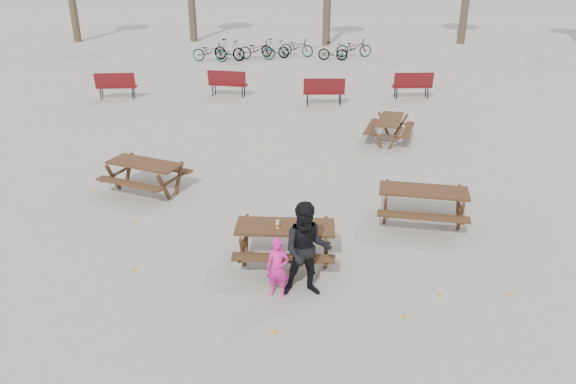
{
  "coord_description": "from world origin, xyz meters",
  "views": [
    {
      "loc": [
        0.52,
        -9.03,
        5.47
      ],
      "look_at": [
        0.0,
        1.0,
        1.0
      ],
      "focal_mm": 35.0,
      "sensor_mm": 36.0,
      "label": 1
    }
  ],
  "objects_px": {
    "picnic_table_east": "(422,207)",
    "main_picnic_table": "(285,235)",
    "soda_bottle": "(278,225)",
    "picnic_table_north": "(146,177)",
    "food_tray": "(298,228)",
    "adult": "(307,250)",
    "child": "(278,268)",
    "picnic_table_far": "(389,130)"
  },
  "relations": [
    {
      "from": "main_picnic_table",
      "to": "picnic_table_far",
      "type": "distance_m",
      "value": 7.67
    },
    {
      "from": "food_tray",
      "to": "child",
      "type": "relative_size",
      "value": 0.17
    },
    {
      "from": "picnic_table_far",
      "to": "food_tray",
      "type": "bearing_deg",
      "value": 175.58
    },
    {
      "from": "picnic_table_east",
      "to": "food_tray",
      "type": "bearing_deg",
      "value": -136.04
    },
    {
      "from": "food_tray",
      "to": "adult",
      "type": "xyz_separation_m",
      "value": [
        0.17,
        -0.87,
        0.05
      ]
    },
    {
      "from": "adult",
      "to": "picnic_table_far",
      "type": "relative_size",
      "value": 1.04
    },
    {
      "from": "food_tray",
      "to": "adult",
      "type": "bearing_deg",
      "value": -78.8
    },
    {
      "from": "picnic_table_north",
      "to": "main_picnic_table",
      "type": "bearing_deg",
      "value": -20.14
    },
    {
      "from": "adult",
      "to": "food_tray",
      "type": "bearing_deg",
      "value": 97.57
    },
    {
      "from": "child",
      "to": "picnic_table_far",
      "type": "xyz_separation_m",
      "value": [
        2.77,
        8.22,
        -0.19
      ]
    },
    {
      "from": "soda_bottle",
      "to": "child",
      "type": "bearing_deg",
      "value": -86.03
    },
    {
      "from": "soda_bottle",
      "to": "adult",
      "type": "distance_m",
      "value": 1.04
    },
    {
      "from": "child",
      "to": "adult",
      "type": "bearing_deg",
      "value": 18.57
    },
    {
      "from": "child",
      "to": "picnic_table_far",
      "type": "relative_size",
      "value": 0.66
    },
    {
      "from": "food_tray",
      "to": "picnic_table_east",
      "type": "distance_m",
      "value": 3.18
    },
    {
      "from": "picnic_table_east",
      "to": "picnic_table_far",
      "type": "height_order",
      "value": "picnic_table_east"
    },
    {
      "from": "soda_bottle",
      "to": "picnic_table_far",
      "type": "relative_size",
      "value": 0.1
    },
    {
      "from": "adult",
      "to": "picnic_table_east",
      "type": "xyz_separation_m",
      "value": [
        2.37,
        2.74,
        -0.45
      ]
    },
    {
      "from": "soda_bottle",
      "to": "picnic_table_north",
      "type": "relative_size",
      "value": 0.1
    },
    {
      "from": "main_picnic_table",
      "to": "picnic_table_east",
      "type": "height_order",
      "value": "picnic_table_east"
    },
    {
      "from": "main_picnic_table",
      "to": "food_tray",
      "type": "bearing_deg",
      "value": -25.46
    },
    {
      "from": "food_tray",
      "to": "picnic_table_north",
      "type": "height_order",
      "value": "food_tray"
    },
    {
      "from": "main_picnic_table",
      "to": "adult",
      "type": "distance_m",
      "value": 1.1
    },
    {
      "from": "picnic_table_far",
      "to": "picnic_table_north",
      "type": "bearing_deg",
      "value": 137.67
    },
    {
      "from": "food_tray",
      "to": "picnic_table_east",
      "type": "bearing_deg",
      "value": 36.25
    },
    {
      "from": "main_picnic_table",
      "to": "picnic_table_north",
      "type": "relative_size",
      "value": 1.03
    },
    {
      "from": "food_tray",
      "to": "adult",
      "type": "distance_m",
      "value": 0.89
    },
    {
      "from": "food_tray",
      "to": "soda_bottle",
      "type": "distance_m",
      "value": 0.38
    },
    {
      "from": "child",
      "to": "picnic_table_north",
      "type": "distance_m",
      "value": 5.38
    },
    {
      "from": "main_picnic_table",
      "to": "picnic_table_east",
      "type": "relative_size",
      "value": 0.99
    },
    {
      "from": "main_picnic_table",
      "to": "picnic_table_north",
      "type": "distance_m",
      "value": 4.66
    },
    {
      "from": "adult",
      "to": "picnic_table_north",
      "type": "bearing_deg",
      "value": 130.25
    },
    {
      "from": "main_picnic_table",
      "to": "adult",
      "type": "bearing_deg",
      "value": -67.14
    },
    {
      "from": "soda_bottle",
      "to": "picnic_table_north",
      "type": "bearing_deg",
      "value": 136.56
    },
    {
      "from": "child",
      "to": "adult",
      "type": "height_order",
      "value": "adult"
    },
    {
      "from": "adult",
      "to": "picnic_table_north",
      "type": "height_order",
      "value": "adult"
    },
    {
      "from": "main_picnic_table",
      "to": "child",
      "type": "relative_size",
      "value": 1.68
    },
    {
      "from": "picnic_table_north",
      "to": "picnic_table_east",
      "type": "bearing_deg",
      "value": 9.31
    },
    {
      "from": "picnic_table_east",
      "to": "main_picnic_table",
      "type": "bearing_deg",
      "value": -140.18
    },
    {
      "from": "adult",
      "to": "picnic_table_east",
      "type": "bearing_deg",
      "value": 45.47
    },
    {
      "from": "picnic_table_north",
      "to": "soda_bottle",
      "type": "bearing_deg",
      "value": -22.19
    },
    {
      "from": "picnic_table_east",
      "to": "soda_bottle",
      "type": "bearing_deg",
      "value": -139.82
    }
  ]
}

